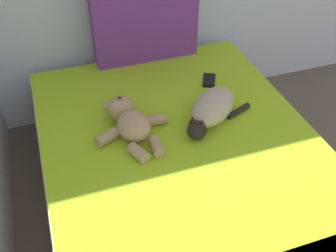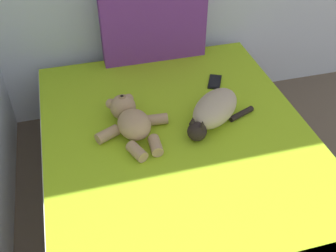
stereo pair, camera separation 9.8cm
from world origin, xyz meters
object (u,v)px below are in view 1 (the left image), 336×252
(teddy_bear, at_px, (130,122))
(cell_phone, at_px, (209,80))
(patterned_cushion, at_px, (145,19))
(cat, at_px, (211,109))
(bed, at_px, (185,180))

(teddy_bear, xyz_separation_m, cell_phone, (0.57, 0.30, -0.06))
(patterned_cushion, bearing_deg, cat, -78.75)
(cell_phone, bearing_deg, teddy_bear, -152.31)
(cat, distance_m, cell_phone, 0.38)
(bed, distance_m, teddy_bear, 0.43)
(teddy_bear, bearing_deg, cell_phone, 27.69)
(patterned_cushion, distance_m, cell_phone, 0.55)
(cat, xyz_separation_m, teddy_bear, (-0.43, 0.04, -0.01))
(cell_phone, bearing_deg, patterned_cushion, 126.33)
(bed, distance_m, cell_phone, 0.66)
(cat, bearing_deg, patterned_cushion, 101.25)
(patterned_cushion, bearing_deg, bed, -93.83)
(cat, relative_size, teddy_bear, 0.92)
(bed, distance_m, cat, 0.41)
(cat, bearing_deg, cell_phone, 68.16)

